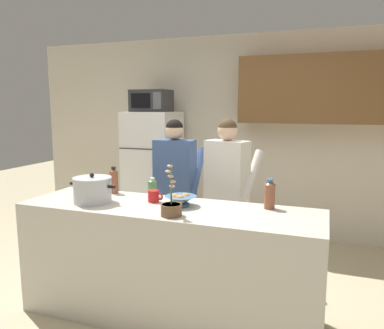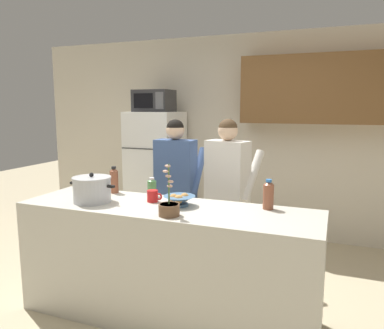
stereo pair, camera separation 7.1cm
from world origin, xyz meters
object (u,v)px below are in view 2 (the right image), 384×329
at_px(potted_orchid, 169,207).
at_px(person_near_pot, 176,179).
at_px(bread_bowl, 179,200).
at_px(microwave, 154,101).
at_px(refrigerator, 156,173).
at_px(cooking_pot, 92,189).
at_px(person_by_sink, 228,183).
at_px(coffee_mug, 153,196).
at_px(bottle_far_corner, 268,195).
at_px(bottle_near_edge, 114,180).
at_px(bottle_mid_counter, 152,187).

bearing_deg(potted_orchid, person_near_pot, 111.26).
bearing_deg(bread_bowl, microwave, 122.12).
distance_m(refrigerator, cooking_pot, 1.99).
xyz_separation_m(person_by_sink, bread_bowl, (-0.18, -0.75, -0.01)).
distance_m(coffee_mug, bottle_far_corner, 0.92).
xyz_separation_m(bread_bowl, bottle_near_edge, (-0.72, 0.20, 0.07)).
bearing_deg(bottle_far_corner, person_near_pot, 149.11).
height_order(coffee_mug, bottle_near_edge, bottle_near_edge).
height_order(bread_bowl, bottle_far_corner, bottle_far_corner).
distance_m(refrigerator, bottle_near_edge, 1.66).
height_order(microwave, bread_bowl, microwave).
distance_m(refrigerator, person_near_pot, 1.27).
relative_size(cooking_pot, potted_orchid, 1.13).
relative_size(refrigerator, person_near_pot, 1.04).
relative_size(microwave, person_near_pot, 0.31).
height_order(microwave, potted_orchid, microwave).
xyz_separation_m(coffee_mug, bread_bowl, (0.25, -0.04, 0.00)).
bearing_deg(bottle_mid_counter, potted_orchid, -51.26).
relative_size(person_by_sink, bread_bowl, 6.30).
bearing_deg(coffee_mug, bottle_mid_counter, 119.56).
bearing_deg(bottle_far_corner, cooking_pot, -167.52).
distance_m(person_by_sink, cooking_pot, 1.25).
bearing_deg(potted_orchid, bottle_mid_counter, 128.74).
xyz_separation_m(person_near_pot, bottle_near_edge, (-0.35, -0.58, 0.07)).
bearing_deg(refrigerator, person_by_sink, -39.18).
bearing_deg(person_by_sink, bottle_far_corner, -50.33).
relative_size(cooking_pot, bottle_near_edge, 1.75).
xyz_separation_m(microwave, bottle_mid_counter, (0.77, -1.57, -0.76)).
bearing_deg(refrigerator, bottle_far_corner, -42.65).
bearing_deg(bread_bowl, cooking_pot, -168.91).
xyz_separation_m(bread_bowl, bottle_mid_counter, (-0.35, 0.21, 0.03)).
bearing_deg(microwave, bottle_far_corner, -42.27).
bearing_deg(bottle_near_edge, microwave, 103.98).
relative_size(refrigerator, bottle_near_edge, 6.76).
bearing_deg(person_by_sink, coffee_mug, -121.41).
xyz_separation_m(refrigerator, cooking_pot, (0.41, -1.94, 0.21)).
distance_m(microwave, coffee_mug, 2.09).
xyz_separation_m(person_by_sink, coffee_mug, (-0.43, -0.70, -0.01)).
distance_m(microwave, potted_orchid, 2.47).
relative_size(refrigerator, person_by_sink, 1.03).
distance_m(person_by_sink, potted_orchid, 1.02).
height_order(person_by_sink, bottle_near_edge, person_by_sink).
distance_m(person_near_pot, bottle_near_edge, 0.68).
height_order(person_by_sink, coffee_mug, person_by_sink).
xyz_separation_m(microwave, person_near_pot, (0.74, -1.00, -0.79)).
bearing_deg(bottle_far_corner, microwave, 137.73).
bearing_deg(bottle_mid_counter, coffee_mug, -60.44).
bearing_deg(person_near_pot, bottle_far_corner, -30.89).
bearing_deg(bottle_mid_counter, refrigerator, 115.80).
relative_size(coffee_mug, potted_orchid, 0.35).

